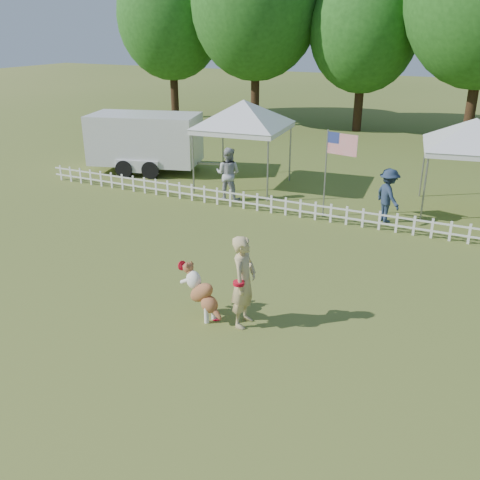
{
  "coord_description": "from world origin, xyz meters",
  "views": [
    {
      "loc": [
        4.61,
        -8.27,
        5.73
      ],
      "look_at": [
        -0.43,
        2.0,
        1.1
      ],
      "focal_mm": 40.0,
      "sensor_mm": 36.0,
      "label": 1
    }
  ],
  "objects_px": {
    "spectator_a": "(228,174)",
    "dog": "(202,293)",
    "frisbee_on_turf": "(216,318)",
    "cargo_trailer": "(145,142)",
    "handler": "(244,282)",
    "spectator_b": "(388,196)",
    "flag_pole": "(325,174)",
    "canopy_tent_left": "(244,145)",
    "canopy_tent_right": "(469,167)"
  },
  "relations": [
    {
      "from": "spectator_a",
      "to": "spectator_b",
      "type": "xyz_separation_m",
      "value": [
        5.47,
        0.13,
        -0.08
      ]
    },
    {
      "from": "handler",
      "to": "canopy_tent_right",
      "type": "bearing_deg",
      "value": -22.08
    },
    {
      "from": "cargo_trailer",
      "to": "canopy_tent_left",
      "type": "bearing_deg",
      "value": -19.75
    },
    {
      "from": "handler",
      "to": "dog",
      "type": "bearing_deg",
      "value": 95.28
    },
    {
      "from": "spectator_a",
      "to": "spectator_b",
      "type": "distance_m",
      "value": 5.47
    },
    {
      "from": "canopy_tent_left",
      "to": "flag_pole",
      "type": "xyz_separation_m",
      "value": [
        3.76,
        -1.92,
        -0.19
      ]
    },
    {
      "from": "canopy_tent_left",
      "to": "spectator_b",
      "type": "bearing_deg",
      "value": -20.54
    },
    {
      "from": "handler",
      "to": "dog",
      "type": "xyz_separation_m",
      "value": [
        -0.9,
        -0.13,
        -0.4
      ]
    },
    {
      "from": "dog",
      "to": "flag_pole",
      "type": "relative_size",
      "value": 0.41
    },
    {
      "from": "spectator_b",
      "to": "canopy_tent_right",
      "type": "bearing_deg",
      "value": -87.26
    },
    {
      "from": "handler",
      "to": "spectator_b",
      "type": "height_order",
      "value": "handler"
    },
    {
      "from": "handler",
      "to": "cargo_trailer",
      "type": "height_order",
      "value": "cargo_trailer"
    },
    {
      "from": "dog",
      "to": "cargo_trailer",
      "type": "distance_m",
      "value": 12.48
    },
    {
      "from": "cargo_trailer",
      "to": "spectator_b",
      "type": "distance_m",
      "value": 10.48
    },
    {
      "from": "handler",
      "to": "canopy_tent_right",
      "type": "height_order",
      "value": "canopy_tent_right"
    },
    {
      "from": "frisbee_on_turf",
      "to": "canopy_tent_left",
      "type": "relative_size",
      "value": 0.06
    },
    {
      "from": "dog",
      "to": "frisbee_on_turf",
      "type": "relative_size",
      "value": 5.77
    },
    {
      "from": "dog",
      "to": "cargo_trailer",
      "type": "height_order",
      "value": "cargo_trailer"
    },
    {
      "from": "spectator_a",
      "to": "spectator_b",
      "type": "relative_size",
      "value": 1.09
    },
    {
      "from": "dog",
      "to": "spectator_a",
      "type": "xyz_separation_m",
      "value": [
        -3.27,
        7.5,
        0.35
      ]
    },
    {
      "from": "dog",
      "to": "spectator_b",
      "type": "bearing_deg",
      "value": 92.35
    },
    {
      "from": "handler",
      "to": "canopy_tent_left",
      "type": "height_order",
      "value": "canopy_tent_left"
    },
    {
      "from": "canopy_tent_right",
      "to": "spectator_a",
      "type": "bearing_deg",
      "value": -172.95
    },
    {
      "from": "frisbee_on_turf",
      "to": "canopy_tent_left",
      "type": "xyz_separation_m",
      "value": [
        -3.78,
        9.1,
        1.57
      ]
    },
    {
      "from": "frisbee_on_turf",
      "to": "spectator_b",
      "type": "distance_m",
      "value": 7.86
    },
    {
      "from": "handler",
      "to": "spectator_b",
      "type": "xyz_separation_m",
      "value": [
        1.31,
        7.5,
        -0.12
      ]
    },
    {
      "from": "handler",
      "to": "canopy_tent_left",
      "type": "xyz_separation_m",
      "value": [
        -4.37,
        9.03,
        0.61
      ]
    },
    {
      "from": "canopy_tent_right",
      "to": "spectator_b",
      "type": "bearing_deg",
      "value": -143.81
    },
    {
      "from": "cargo_trailer",
      "to": "flag_pole",
      "type": "height_order",
      "value": "flag_pole"
    },
    {
      "from": "dog",
      "to": "canopy_tent_left",
      "type": "distance_m",
      "value": 9.84
    },
    {
      "from": "canopy_tent_left",
      "to": "spectator_a",
      "type": "xyz_separation_m",
      "value": [
        0.21,
        -1.65,
        -0.66
      ]
    },
    {
      "from": "dog",
      "to": "cargo_trailer",
      "type": "relative_size",
      "value": 0.21
    },
    {
      "from": "handler",
      "to": "flag_pole",
      "type": "bearing_deg",
      "value": 2.09
    },
    {
      "from": "spectator_a",
      "to": "dog",
      "type": "bearing_deg",
      "value": 108.24
    },
    {
      "from": "canopy_tent_left",
      "to": "spectator_b",
      "type": "xyz_separation_m",
      "value": [
        5.68,
        -1.53,
        -0.73
      ]
    },
    {
      "from": "flag_pole",
      "to": "spectator_a",
      "type": "xyz_separation_m",
      "value": [
        -3.56,
        0.26,
        -0.47
      ]
    },
    {
      "from": "cargo_trailer",
      "to": "flag_pole",
      "type": "xyz_separation_m",
      "value": [
        8.4,
        -2.22,
        0.18
      ]
    },
    {
      "from": "flag_pole",
      "to": "spectator_b",
      "type": "bearing_deg",
      "value": 22.86
    },
    {
      "from": "canopy_tent_right",
      "to": "cargo_trailer",
      "type": "bearing_deg",
      "value": 171.82
    },
    {
      "from": "canopy_tent_left",
      "to": "canopy_tent_right",
      "type": "xyz_separation_m",
      "value": [
        7.73,
        0.57,
        -0.09
      ]
    },
    {
      "from": "spectator_b",
      "to": "dog",
      "type": "bearing_deg",
      "value": 121.01
    },
    {
      "from": "spectator_a",
      "to": "frisbee_on_turf",
      "type": "bearing_deg",
      "value": 110.3
    },
    {
      "from": "handler",
      "to": "frisbee_on_turf",
      "type": "relative_size",
      "value": 9.85
    },
    {
      "from": "flag_pole",
      "to": "spectator_b",
      "type": "relative_size",
      "value": 1.65
    },
    {
      "from": "handler",
      "to": "spectator_b",
      "type": "relative_size",
      "value": 1.15
    },
    {
      "from": "frisbee_on_turf",
      "to": "spectator_b",
      "type": "relative_size",
      "value": 0.12
    },
    {
      "from": "handler",
      "to": "canopy_tent_right",
      "type": "xyz_separation_m",
      "value": [
        3.36,
        9.6,
        0.52
      ]
    },
    {
      "from": "spectator_a",
      "to": "cargo_trailer",
      "type": "bearing_deg",
      "value": -27.27
    },
    {
      "from": "cargo_trailer",
      "to": "spectator_a",
      "type": "xyz_separation_m",
      "value": [
        4.85,
        -1.96,
        -0.29
      ]
    },
    {
      "from": "canopy_tent_left",
      "to": "cargo_trailer",
      "type": "bearing_deg",
      "value": 170.78
    }
  ]
}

